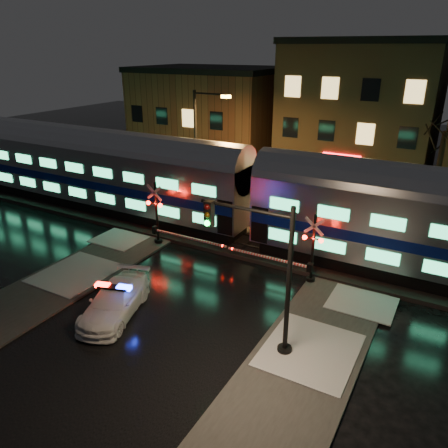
{
  "coord_description": "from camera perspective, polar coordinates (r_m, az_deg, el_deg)",
  "views": [
    {
      "loc": [
        10.43,
        -17.02,
        11.31
      ],
      "look_at": [
        -0.51,
        2.5,
        2.2
      ],
      "focal_mm": 35.0,
      "sensor_mm": 36.0,
      "label": 1
    }
  ],
  "objects": [
    {
      "name": "traffic_light",
      "position": [
        16.68,
        5.29,
        -6.64
      ],
      "size": [
        4.02,
        0.71,
        6.21
      ],
      "rotation": [
        0.0,
        0.0,
        -0.07
      ],
      "color": "black",
      "rests_on": "ground"
    },
    {
      "name": "building_mid",
      "position": [
        40.79,
        17.54,
        13.33
      ],
      "size": [
        12.0,
        11.0,
        11.5
      ],
      "primitive_type": "cube",
      "color": "brown",
      "rests_on": "ground"
    },
    {
      "name": "crossing_signal_left",
      "position": [
        26.4,
        -8.24,
        0.4
      ],
      "size": [
        5.57,
        0.65,
        3.95
      ],
      "color": "black",
      "rests_on": "ground"
    },
    {
      "name": "building_left",
      "position": [
        46.02,
        -1.75,
        13.64
      ],
      "size": [
        14.0,
        10.0,
        9.0
      ],
      "primitive_type": "cube",
      "color": "brown",
      "rests_on": "ground"
    },
    {
      "name": "sidewalk_right",
      "position": [
        16.23,
        7.47,
        -21.97
      ],
      "size": [
        4.0,
        20.0,
        0.12
      ],
      "primitive_type": "cube",
      "color": "#2D2D2D",
      "rests_on": "ground"
    },
    {
      "name": "ground",
      "position": [
        22.94,
        -1.97,
        -7.4
      ],
      "size": [
        120.0,
        120.0,
        0.0
      ],
      "primitive_type": "plane",
      "color": "black",
      "rests_on": "ground"
    },
    {
      "name": "ballast",
      "position": [
        26.81,
        3.56,
        -2.56
      ],
      "size": [
        90.0,
        4.2,
        0.24
      ],
      "primitive_type": "cube",
      "color": "black",
      "rests_on": "ground"
    },
    {
      "name": "train",
      "position": [
        25.57,
        3.93,
        4.05
      ],
      "size": [
        51.0,
        3.12,
        5.92
      ],
      "color": "black",
      "rests_on": "ballast"
    },
    {
      "name": "streetlight",
      "position": [
        31.51,
        -3.26,
        10.48
      ],
      "size": [
        2.87,
        0.3,
        8.59
      ],
      "color": "black",
      "rests_on": "ground"
    },
    {
      "name": "sidewalk_left",
      "position": [
        23.12,
        -24.28,
        -9.14
      ],
      "size": [
        4.0,
        20.0,
        0.12
      ],
      "primitive_type": "cube",
      "color": "#2D2D2D",
      "rests_on": "ground"
    },
    {
      "name": "police_car",
      "position": [
        20.51,
        -14.06,
        -9.75
      ],
      "size": [
        3.24,
        5.1,
        1.54
      ],
      "rotation": [
        0.0,
        0.0,
        0.3
      ],
      "color": "white",
      "rests_on": "ground"
    },
    {
      "name": "crossing_signal_right",
      "position": [
        22.49,
        10.5,
        -3.98
      ],
      "size": [
        5.29,
        0.63,
        3.75
      ],
      "color": "black",
      "rests_on": "ground"
    }
  ]
}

